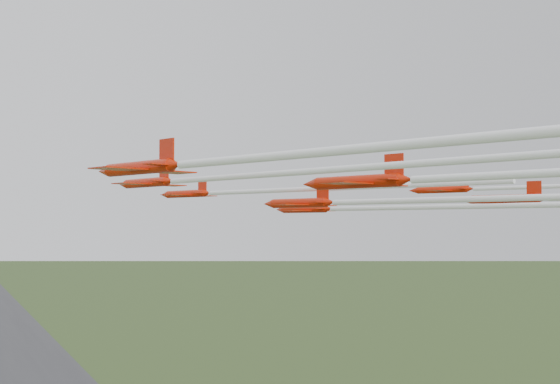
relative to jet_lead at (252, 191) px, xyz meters
name	(u,v)px	position (x,y,z in m)	size (l,w,h in m)	color
runway	(30,371)	(-4.56, 197.79, -60.15)	(38.00, 900.00, 0.04)	#363639
jet_lead	(252,191)	(0.00, 0.00, 0.00)	(22.12, 50.76, 2.52)	red
jet_row2_left	(255,175)	(-9.56, -22.62, 0.47)	(23.19, 64.69, 2.54)	red
jet_row2_right	(408,207)	(15.70, -12.13, -2.16)	(22.15, 64.41, 2.61)	red
jet_row3_left	(202,163)	(-17.18, -28.98, 0.90)	(18.68, 43.27, 2.93)	red
jet_row3_mid	(388,201)	(5.54, -22.48, -1.78)	(20.20, 50.95, 2.62)	red
jet_row4_left	(441,178)	(0.73, -37.07, -0.33)	(18.40, 42.81, 2.90)	red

